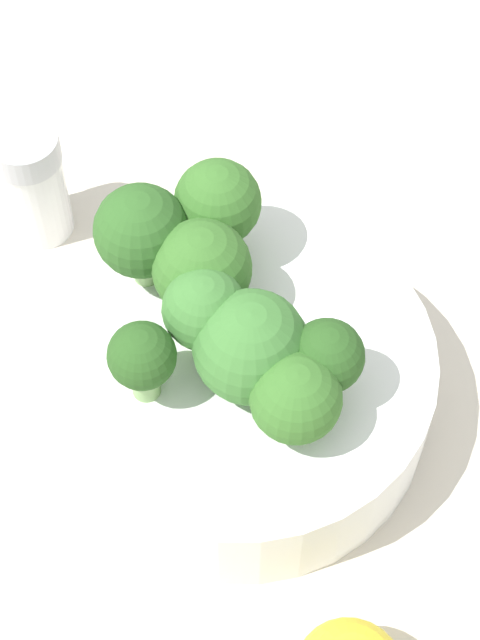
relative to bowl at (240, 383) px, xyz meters
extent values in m
plane|color=beige|center=(0.00, 0.00, -0.03)|extent=(3.00, 3.00, 0.00)
cylinder|color=white|center=(0.00, 0.00, 0.00)|extent=(0.20, 0.20, 0.05)
cylinder|color=#84AD66|center=(-0.01, -0.01, 0.04)|extent=(0.01, 0.01, 0.02)
sphere|color=#3D7533|center=(-0.01, -0.01, 0.06)|extent=(0.06, 0.06, 0.06)
cylinder|color=#84AD66|center=(-0.05, 0.02, 0.04)|extent=(0.02, 0.02, 0.03)
sphere|color=#28511E|center=(-0.05, 0.02, 0.06)|extent=(0.03, 0.03, 0.03)
cylinder|color=#8EB770|center=(0.01, 0.07, 0.04)|extent=(0.02, 0.02, 0.03)
sphere|color=#2D5B23|center=(0.01, 0.07, 0.07)|extent=(0.05, 0.05, 0.05)
cylinder|color=#7A9E5B|center=(0.04, 0.05, 0.04)|extent=(0.02, 0.02, 0.03)
sphere|color=#386B28|center=(0.04, 0.05, 0.07)|extent=(0.05, 0.05, 0.05)
cylinder|color=#84AD66|center=(0.01, 0.03, 0.04)|extent=(0.02, 0.02, 0.03)
sphere|color=#386B28|center=(0.01, 0.03, 0.06)|extent=(0.05, 0.05, 0.05)
cylinder|color=#84AD66|center=(-0.02, -0.05, 0.04)|extent=(0.02, 0.02, 0.02)
sphere|color=#386B28|center=(-0.02, -0.05, 0.06)|extent=(0.04, 0.04, 0.04)
cylinder|color=#84AD66|center=(-0.01, 0.02, 0.04)|extent=(0.02, 0.02, 0.03)
sphere|color=#3D7533|center=(-0.01, 0.02, 0.06)|extent=(0.04, 0.04, 0.04)
cylinder|color=#8EB770|center=(0.01, -0.04, 0.04)|extent=(0.01, 0.01, 0.03)
sphere|color=#28511E|center=(0.01, -0.04, 0.06)|extent=(0.04, 0.04, 0.04)
cylinder|color=silver|center=(0.02, 0.17, 0.00)|extent=(0.04, 0.04, 0.06)
cylinder|color=#B7B7BC|center=(0.02, 0.17, 0.04)|extent=(0.04, 0.04, 0.02)
cube|color=olive|center=(0.10, 0.05, -0.02)|extent=(0.01, 0.01, 0.01)
camera|label=1|loc=(-0.22, -0.18, 0.48)|focal=60.00mm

